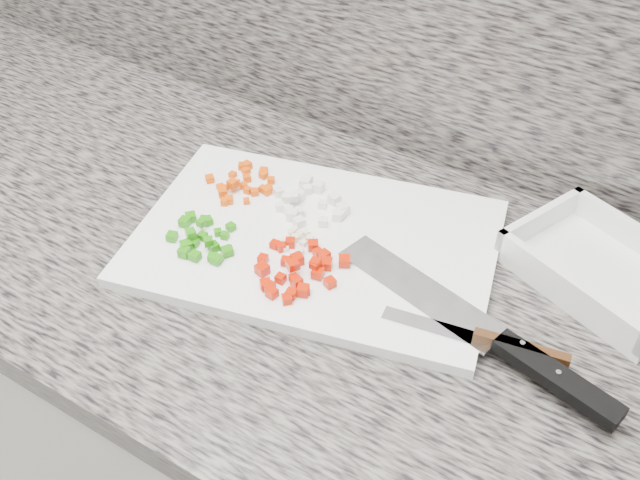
% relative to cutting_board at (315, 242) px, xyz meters
% --- Properties ---
extents(cabinet, '(3.92, 0.62, 0.86)m').
position_rel_cutting_board_xyz_m(cabinet, '(-0.07, -0.03, -0.48)').
color(cabinet, white).
rests_on(cabinet, ground).
extents(countertop, '(3.96, 0.64, 0.04)m').
position_rel_cutting_board_xyz_m(countertop, '(-0.07, -0.03, -0.03)').
color(countertop, '#67625A').
rests_on(countertop, cabinet).
extents(cutting_board, '(0.53, 0.42, 0.02)m').
position_rel_cutting_board_xyz_m(cutting_board, '(0.00, 0.00, 0.00)').
color(cutting_board, white).
rests_on(cutting_board, countertop).
extents(carrot_pile, '(0.10, 0.10, 0.02)m').
position_rel_cutting_board_xyz_m(carrot_pile, '(-0.15, 0.04, 0.01)').
color(carrot_pile, '#DC4904').
rests_on(carrot_pile, cutting_board).
extents(onion_pile, '(0.12, 0.10, 0.02)m').
position_rel_cutting_board_xyz_m(onion_pile, '(-0.04, 0.06, 0.02)').
color(onion_pile, white).
rests_on(onion_pile, cutting_board).
extents(green_pepper_pile, '(0.10, 0.09, 0.02)m').
position_rel_cutting_board_xyz_m(green_pepper_pile, '(-0.12, -0.09, 0.02)').
color(green_pepper_pile, '#237F0B').
rests_on(green_pepper_pile, cutting_board).
extents(red_pepper_pile, '(0.11, 0.12, 0.02)m').
position_rel_cutting_board_xyz_m(red_pepper_pile, '(0.02, -0.07, 0.02)').
color(red_pepper_pile, red).
rests_on(red_pepper_pile, cutting_board).
extents(garlic_pile, '(0.04, 0.05, 0.01)m').
position_rel_cutting_board_xyz_m(garlic_pile, '(-0.02, -0.02, 0.01)').
color(garlic_pile, '#F6E4BE').
rests_on(garlic_pile, cutting_board).
extents(chef_knife, '(0.38, 0.14, 0.02)m').
position_rel_cutting_board_xyz_m(chef_knife, '(0.28, -0.05, 0.01)').
color(chef_knife, silver).
rests_on(chef_knife, cutting_board).
extents(paring_knife, '(0.21, 0.05, 0.02)m').
position_rel_cutting_board_xyz_m(paring_knife, '(0.27, -0.05, 0.01)').
color(paring_knife, silver).
rests_on(paring_knife, cutting_board).
extents(tray, '(0.27, 0.23, 0.05)m').
position_rel_cutting_board_xyz_m(tray, '(0.34, 0.14, 0.01)').
color(tray, white).
rests_on(tray, countertop).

